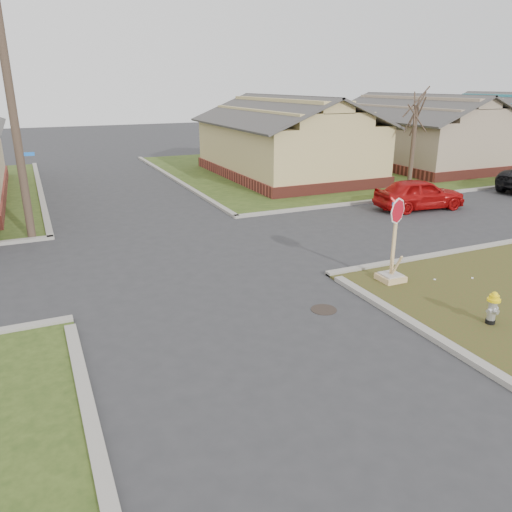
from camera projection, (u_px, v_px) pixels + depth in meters
name	position (u px, v px, depth m)	size (l,w,h in m)	color
ground	(234.00, 318.00, 11.88)	(120.00, 120.00, 0.00)	#2C2C2F
verge_far_right	(423.00, 160.00, 35.95)	(37.00, 19.00, 0.05)	#2E4117
curbs	(176.00, 255.00, 16.18)	(80.00, 40.00, 0.12)	gray
manhole	(324.00, 310.00, 12.31)	(0.64, 0.64, 0.01)	black
side_house_yellow	(286.00, 139.00, 29.26)	(7.60, 11.60, 4.70)	maroon
side_house_tan	(419.00, 132.00, 33.16)	(7.60, 11.60, 4.70)	maroon
utility_pole	(11.00, 103.00, 16.36)	(1.80, 0.28, 9.00)	#3F2D24
tree_mid_right	(413.00, 148.00, 25.42)	(0.22, 0.22, 4.20)	#3F2D24
fire_hydrant	(493.00, 306.00, 11.37)	(0.29, 0.29, 0.79)	black
stop_sign	(392.00, 263.00, 13.85)	(0.67, 0.66, 2.37)	tan
red_sedan	(419.00, 194.00, 21.93)	(1.61, 4.01, 1.37)	#A60B0C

